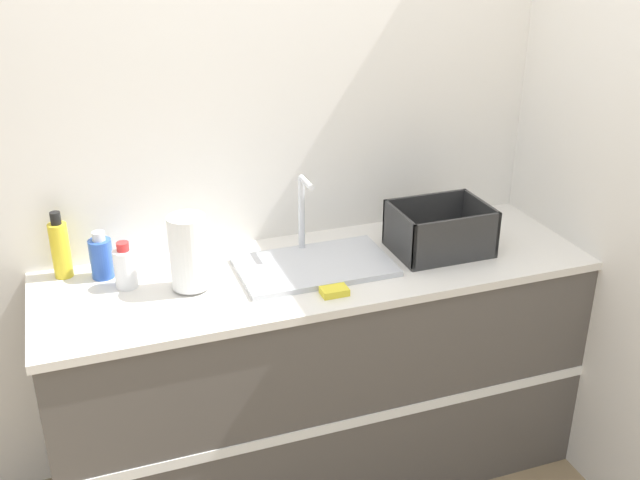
% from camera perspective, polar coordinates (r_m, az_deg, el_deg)
% --- Properties ---
extents(wall_back, '(4.36, 0.06, 2.60)m').
position_cam_1_polar(wall_back, '(2.82, -2.33, 7.82)').
color(wall_back, silver).
rests_on(wall_back, ground_plane).
extents(wall_right, '(0.06, 2.60, 2.60)m').
position_cam_1_polar(wall_right, '(3.00, 18.55, 7.58)').
color(wall_right, silver).
rests_on(wall_right, ground_plane).
extents(counter_cabinet, '(1.98, 0.62, 0.91)m').
position_cam_1_polar(counter_cabinet, '(2.91, -0.06, -10.12)').
color(counter_cabinet, '#514C47').
rests_on(counter_cabinet, ground_plane).
extents(sink, '(0.54, 0.33, 0.31)m').
position_cam_1_polar(sink, '(2.66, -0.47, -1.72)').
color(sink, silver).
rests_on(sink, counter_cabinet).
extents(paper_towel_roll, '(0.13, 0.13, 0.26)m').
position_cam_1_polar(paper_towel_roll, '(2.51, -9.98, -0.96)').
color(paper_towel_roll, '#4C4C51').
rests_on(paper_towel_roll, counter_cabinet).
extents(dish_rack, '(0.35, 0.26, 0.18)m').
position_cam_1_polar(dish_rack, '(2.81, 9.10, 0.47)').
color(dish_rack, '#2D2D2D').
rests_on(dish_rack, counter_cabinet).
extents(bottle_blue, '(0.08, 0.08, 0.17)m').
position_cam_1_polar(bottle_blue, '(2.68, -16.32, -1.27)').
color(bottle_blue, '#2D56B7').
rests_on(bottle_blue, counter_cabinet).
extents(bottle_yellow, '(0.06, 0.06, 0.24)m').
position_cam_1_polar(bottle_yellow, '(2.72, -19.18, -0.61)').
color(bottle_yellow, yellow).
rests_on(bottle_yellow, counter_cabinet).
extents(bottle_white_spray, '(0.08, 0.08, 0.16)m').
position_cam_1_polar(bottle_white_spray, '(2.59, -14.62, -2.02)').
color(bottle_white_spray, white).
rests_on(bottle_white_spray, counter_cabinet).
extents(sponge, '(0.09, 0.06, 0.02)m').
position_cam_1_polar(sponge, '(2.49, 1.10, -3.92)').
color(sponge, yellow).
rests_on(sponge, counter_cabinet).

